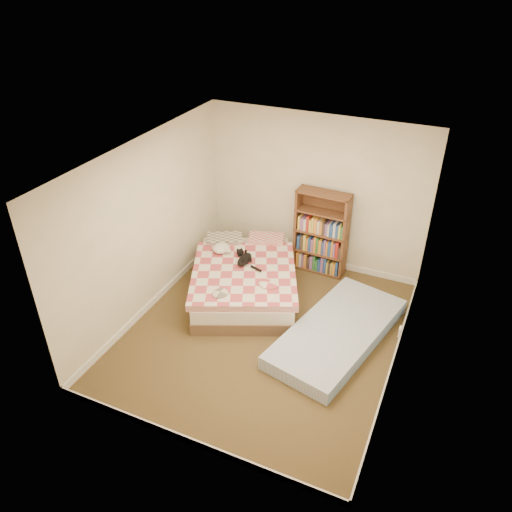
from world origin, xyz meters
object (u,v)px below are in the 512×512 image
at_px(floor_mattress, 338,333).
at_px(bookshelf, 321,241).
at_px(bed, 245,278).
at_px(black_cat, 245,259).
at_px(white_dog, 221,248).

bearing_deg(floor_mattress, bookshelf, 129.68).
distance_m(bed, bookshelf, 1.38).
relative_size(bookshelf, black_cat, 2.30).
xyz_separation_m(bookshelf, floor_mattress, (0.76, -1.54, -0.42)).
relative_size(bookshelf, white_dog, 3.73).
height_order(bed, white_dog, white_dog).
relative_size(bookshelf, floor_mattress, 0.63).
bearing_deg(bed, bookshelf, 27.88).
xyz_separation_m(bookshelf, white_dog, (-1.32, -0.89, 0.04)).
distance_m(bookshelf, white_dog, 1.59).
height_order(bed, bookshelf, bookshelf).
bearing_deg(white_dog, bookshelf, -1.23).
distance_m(bed, black_cat, 0.31).
relative_size(bed, bookshelf, 1.76).
relative_size(floor_mattress, white_dog, 5.97).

